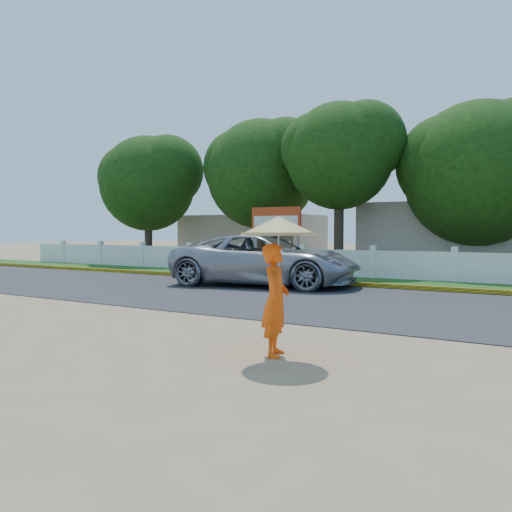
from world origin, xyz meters
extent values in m
plane|color=#9E8460|center=(0.00, 0.00, 0.00)|extent=(120.00, 120.00, 0.00)
cube|color=#38383A|center=(0.00, 4.50, 0.01)|extent=(60.00, 7.00, 0.02)
cube|color=#2D601E|center=(0.00, 9.75, 0.01)|extent=(60.00, 3.50, 0.03)
cube|color=yellow|center=(0.00, 8.05, 0.08)|extent=(40.00, 0.18, 0.16)
cube|color=silver|center=(0.00, 11.20, 0.55)|extent=(40.00, 0.10, 1.10)
cube|color=#B7AD99|center=(3.00, 18.00, 1.60)|extent=(10.00, 6.00, 3.20)
cube|color=#B7AD99|center=(-10.00, 19.00, 1.40)|extent=(8.00, 5.00, 2.80)
imported|color=#96979D|center=(-2.42, 6.84, 0.88)|extent=(6.74, 3.87, 1.77)
imported|color=#ED500C|center=(2.28, -1.37, 0.85)|extent=(0.59, 0.72, 1.70)
cylinder|color=gray|center=(2.33, -1.37, 1.50)|extent=(0.02, 0.02, 1.10)
cone|color=tan|center=(2.33, -1.37, 1.97)|extent=(1.16, 1.16, 0.28)
cylinder|color=gray|center=(-5.97, 12.30, 1.00)|extent=(0.12, 0.12, 2.00)
cylinder|color=gray|center=(-3.77, 12.30, 1.00)|extent=(0.12, 0.12, 2.00)
cube|color=#B83613|center=(-4.87, 12.30, 2.30)|extent=(2.50, 0.12, 1.30)
cube|color=silver|center=(-4.87, 12.24, 2.30)|extent=(2.25, 0.02, 0.49)
cylinder|color=#473828|center=(3.28, 15.30, 1.29)|extent=(0.44, 0.44, 2.59)
sphere|color=#1F4B11|center=(3.28, 15.30, 4.29)|extent=(6.19, 6.19, 6.19)
cylinder|color=#473828|center=(-7.11, 14.90, 1.62)|extent=(0.44, 0.44, 3.24)
sphere|color=#1F4B11|center=(-7.11, 14.90, 4.81)|extent=(5.70, 5.70, 5.70)
cylinder|color=#473828|center=(-13.88, 13.73, 1.53)|extent=(0.44, 0.44, 3.06)
sphere|color=#1F4B11|center=(-13.88, 13.73, 4.54)|extent=(5.39, 5.39, 5.39)
cylinder|color=#473828|center=(-2.29, 13.50, 1.95)|extent=(0.44, 0.44, 3.90)
sphere|color=#1F4B11|center=(-2.29, 13.50, 5.22)|extent=(4.82, 4.82, 4.82)
camera|label=1|loc=(5.75, -7.98, 1.90)|focal=35.00mm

